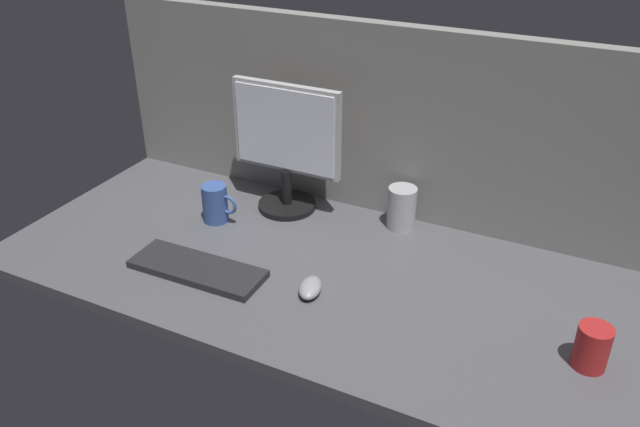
{
  "coord_description": "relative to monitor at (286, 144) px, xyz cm",
  "views": [
    {
      "loc": [
        61.83,
        -129.89,
        97.92
      ],
      "look_at": [
        -10.26,
        0.0,
        14.0
      ],
      "focal_mm": 36.07,
      "sensor_mm": 36.0,
      "label": 1
    }
  ],
  "objects": [
    {
      "name": "cubicle_wall_back",
      "position": [
        25.65,
        12.4,
        7.24
      ],
      "size": [
        180.0,
        5.0,
        57.32
      ],
      "color": "gray",
      "rests_on": "ground_plane"
    },
    {
      "name": "monitor",
      "position": [
        0.0,
        0.0,
        0.0
      ],
      "size": [
        34.82,
        18.0,
        39.92
      ],
      "color": "black",
      "rests_on": "ground_plane"
    },
    {
      "name": "ground_plane",
      "position": [
        25.65,
        -25.1,
        -22.92
      ],
      "size": [
        180.0,
        80.0,
        3.0
      ],
      "primitive_type": "cube",
      "color": "#515156"
    },
    {
      "name": "mouse",
      "position": [
        26.96,
        -37.51,
        -19.72
      ],
      "size": [
        7.9,
        10.73,
        3.4
      ],
      "primitive_type": "ellipsoid",
      "rotation": [
        0.0,
        0.0,
        0.26
      ],
      "color": "#99999E",
      "rests_on": "ground_plane"
    },
    {
      "name": "mug_red_plastic",
      "position": [
        93.23,
        -34.22,
        -16.24
      ],
      "size": [
        7.41,
        7.41,
        10.38
      ],
      "color": "red",
      "rests_on": "ground_plane"
    },
    {
      "name": "mug_ceramic_blue",
      "position": [
        -15.24,
        -17.09,
        -15.53
      ],
      "size": [
        11.48,
        7.6,
        11.73
      ],
      "color": "#38569E",
      "rests_on": "ground_plane"
    },
    {
      "name": "keyboard",
      "position": [
        -4.32,
        -42.41,
        -20.42
      ],
      "size": [
        37.2,
        13.58,
        2.0
      ],
      "primitive_type": "cube",
      "rotation": [
        0.0,
        0.0,
        0.02
      ],
      "color": "#262628",
      "rests_on": "ground_plane"
    },
    {
      "name": "mug_steel",
      "position": [
        36.09,
        4.1,
        -15.0
      ],
      "size": [
        8.46,
        8.46,
        12.85
      ],
      "color": "#B2B2B7",
      "rests_on": "ground_plane"
    }
  ]
}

